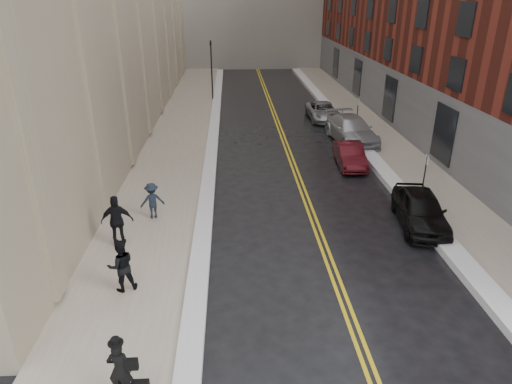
{
  "coord_description": "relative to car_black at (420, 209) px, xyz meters",
  "views": [
    {
      "loc": [
        -0.95,
        -11.12,
        9.02
      ],
      "look_at": [
        -0.03,
        5.71,
        1.6
      ],
      "focal_mm": 32.0,
      "sensor_mm": 36.0,
      "label": 1
    }
  ],
  "objects": [
    {
      "name": "car_maroon",
      "position": [
        -1.17,
        7.27,
        -0.1
      ],
      "size": [
        1.56,
        3.96,
        1.28
      ],
      "primitive_type": "imported",
      "rotation": [
        0.0,
        0.0,
        -0.05
      ],
      "color": "#410B11",
      "rests_on": "ground"
    },
    {
      "name": "ground",
      "position": [
        -6.8,
        -5.5,
        -0.74
      ],
      "size": [
        160.0,
        160.0,
        0.0
      ],
      "primitive_type": "plane",
      "color": "black",
      "rests_on": "ground"
    },
    {
      "name": "snow_ridge_right",
      "position": [
        0.35,
        10.5,
        -0.59
      ],
      "size": [
        0.85,
        60.8,
        0.3
      ],
      "primitive_type": "cube",
      "color": "white",
      "rests_on": "ground"
    },
    {
      "name": "lane_stripe_a",
      "position": [
        -4.42,
        10.5,
        -0.74
      ],
      "size": [
        0.12,
        64.0,
        0.01
      ],
      "primitive_type": "cube",
      "color": "gold",
      "rests_on": "ground"
    },
    {
      "name": "parking_sign_near",
      "position": [
        1.1,
        2.5,
        0.61
      ],
      "size": [
        0.06,
        0.35,
        2.23
      ],
      "color": "black",
      "rests_on": "ground"
    },
    {
      "name": "pedestrian_c",
      "position": [
        -12.11,
        -1.18,
        0.41
      ],
      "size": [
        1.22,
        0.61,
        2.02
      ],
      "primitive_type": "imported",
      "rotation": [
        0.0,
        0.0,
        3.24
      ],
      "color": "black",
      "rests_on": "sidewalk_left"
    },
    {
      "name": "pedestrian_b",
      "position": [
        -11.17,
        1.06,
        0.19
      ],
      "size": [
        1.15,
        0.87,
        1.58
      ],
      "primitive_type": "imported",
      "rotation": [
        0.0,
        0.0,
        3.46
      ],
      "color": "#19222E",
      "rests_on": "sidewalk_left"
    },
    {
      "name": "car_silver_near",
      "position": [
        0.0,
        11.64,
        0.07
      ],
      "size": [
        2.9,
        5.85,
        1.63
      ],
      "primitive_type": "imported",
      "rotation": [
        0.0,
        0.0,
        0.11
      ],
      "color": "#ABAEB3",
      "rests_on": "ground"
    },
    {
      "name": "lane_stripe_b",
      "position": [
        -4.18,
        10.5,
        -0.74
      ],
      "size": [
        0.12,
        64.0,
        0.01
      ],
      "primitive_type": "cube",
      "color": "gold",
      "rests_on": "ground"
    },
    {
      "name": "car_silver_far",
      "position": [
        -0.75,
        17.41,
        -0.1
      ],
      "size": [
        2.24,
        4.68,
        1.29
      ],
      "primitive_type": "imported",
      "rotation": [
        0.0,
        0.0,
        0.02
      ],
      "color": "#96989E",
      "rests_on": "ground"
    },
    {
      "name": "pedestrian_main",
      "position": [
        -10.48,
        -8.4,
        0.2
      ],
      "size": [
        0.61,
        0.42,
        1.59
      ],
      "primitive_type": "imported",
      "rotation": [
        0.0,
        0.0,
        3.07
      ],
      "color": "black",
      "rests_on": "sidewalk_left"
    },
    {
      "name": "traffic_signal",
      "position": [
        -9.4,
        24.5,
        2.34
      ],
      "size": [
        0.18,
        0.15,
        5.2
      ],
      "color": "black",
      "rests_on": "ground"
    },
    {
      "name": "parking_sign_far",
      "position": [
        1.1,
        14.5,
        0.61
      ],
      "size": [
        0.06,
        0.35,
        2.23
      ],
      "color": "black",
      "rests_on": "ground"
    },
    {
      "name": "sidewalk_right",
      "position": [
        2.2,
        10.5,
        -0.67
      ],
      "size": [
        3.0,
        64.0,
        0.15
      ],
      "primitive_type": "cube",
      "color": "gray",
      "rests_on": "ground"
    },
    {
      "name": "car_black",
      "position": [
        0.0,
        0.0,
        0.0
      ],
      "size": [
        2.31,
        4.56,
        1.49
      ],
      "primitive_type": "imported",
      "rotation": [
        0.0,
        0.0,
        -0.13
      ],
      "color": "black",
      "rests_on": "ground"
    },
    {
      "name": "snow_ridge_left",
      "position": [
        -9.0,
        10.5,
        -0.61
      ],
      "size": [
        0.7,
        60.8,
        0.26
      ],
      "primitive_type": "cube",
      "color": "white",
      "rests_on": "ground"
    },
    {
      "name": "sidewalk_left",
      "position": [
        -11.3,
        10.5,
        -0.67
      ],
      "size": [
        4.0,
        64.0,
        0.15
      ],
      "primitive_type": "cube",
      "color": "gray",
      "rests_on": "ground"
    },
    {
      "name": "pedestrian_a",
      "position": [
        -11.36,
        -4.09,
        0.3
      ],
      "size": [
        1.06,
        0.95,
        1.79
      ],
      "primitive_type": "imported",
      "rotation": [
        0.0,
        0.0,
        3.53
      ],
      "color": "black",
      "rests_on": "sidewalk_left"
    }
  ]
}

